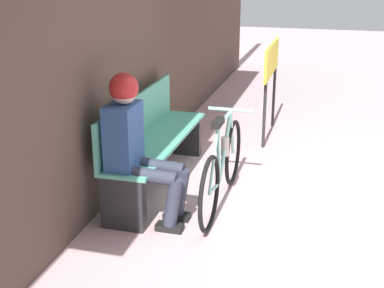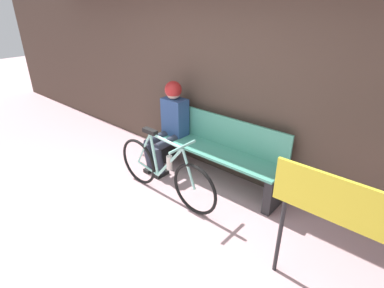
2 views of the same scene
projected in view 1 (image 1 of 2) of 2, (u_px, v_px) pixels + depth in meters
ground_plane at (373, 220)px, 4.41m from camera, size 24.00×24.00×0.00m
storefront_wall at (107, 7)px, 4.42m from camera, size 12.00×0.56×3.20m
park_bench_near at (153, 143)px, 4.96m from camera, size 1.85×0.42×0.87m
bicycle at (222, 167)px, 4.59m from camera, size 1.57×0.40×0.84m
person_seated at (135, 139)px, 4.18m from camera, size 0.34×0.63×1.23m
signboard at (271, 66)px, 6.18m from camera, size 1.05×0.04×1.11m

